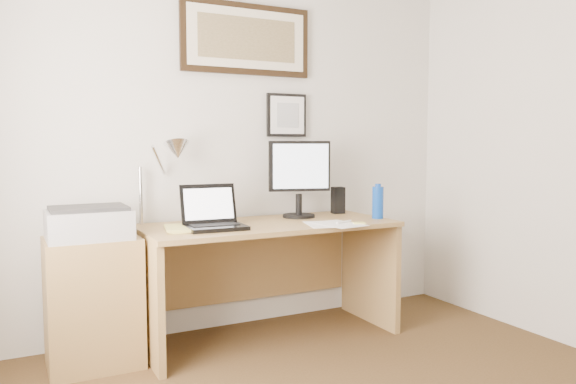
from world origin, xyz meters
TOP-DOWN VIEW (x-y plane):
  - wall_back at (0.00, 2.00)m, footprint 3.50×0.02m
  - side_cabinet at (-0.92, 1.68)m, footprint 0.50×0.40m
  - water_bottle at (0.89, 1.49)m, footprint 0.08×0.08m
  - bottle_cap at (0.89, 1.49)m, footprint 0.04×0.04m
  - speaker at (0.80, 1.84)m, footprint 0.10×0.09m
  - paper_sheet_a at (0.42, 1.41)m, footprint 0.28×0.34m
  - paper_sheet_b at (0.51, 1.37)m, footprint 0.26×0.35m
  - sticky_pad at (0.63, 1.32)m, footprint 0.09×0.09m
  - marker_pen at (0.56, 1.40)m, footprint 0.14×0.06m
  - book at (-0.52, 1.61)m, footprint 0.25×0.30m
  - desk at (0.15, 1.72)m, footprint 1.60×0.70m
  - laptop at (-0.24, 1.58)m, footprint 0.35×0.31m
  - lcd_monitor at (0.45, 1.77)m, footprint 0.41×0.22m
  - printer at (-0.93, 1.65)m, footprint 0.44×0.34m
  - desk_lamp at (-0.41, 1.81)m, footprint 0.29×0.27m
  - picture_large at (0.15, 1.97)m, footprint 0.92×0.04m
  - picture_small at (0.45, 1.97)m, footprint 0.30×0.03m

SIDE VIEW (x-z plane):
  - side_cabinet at x=-0.92m, z-range 0.00..0.73m
  - desk at x=0.15m, z-range 0.14..0.89m
  - paper_sheet_a at x=0.42m, z-range 0.75..0.75m
  - paper_sheet_b at x=0.51m, z-range 0.75..0.75m
  - sticky_pad at x=0.63m, z-range 0.75..0.76m
  - marker_pen at x=0.56m, z-range 0.75..0.77m
  - book at x=-0.52m, z-range 0.75..0.77m
  - laptop at x=-0.24m, z-range 0.68..0.94m
  - printer at x=-0.93m, z-range 0.73..0.91m
  - speaker at x=0.80m, z-range 0.75..0.94m
  - water_bottle at x=0.89m, z-range 0.75..0.96m
  - bottle_cap at x=0.89m, z-range 0.96..0.98m
  - lcd_monitor at x=0.45m, z-range 0.78..1.30m
  - desk_lamp at x=-0.41m, z-range 0.92..1.45m
  - wall_back at x=0.00m, z-range 0.00..2.50m
  - picture_small at x=0.45m, z-range 1.30..1.60m
  - picture_large at x=0.15m, z-range 1.72..2.19m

